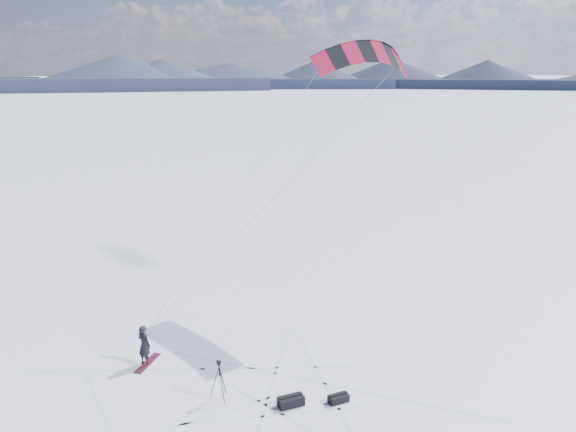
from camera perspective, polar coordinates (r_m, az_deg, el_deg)
ground at (r=21.49m, az=-6.08°, el=-17.35°), size 1800.00×1800.00×0.00m
horizon_hills at (r=20.01m, az=-6.33°, el=-9.73°), size 704.47×706.88×8.05m
snow_tracks at (r=20.85m, az=-6.30°, el=-18.45°), size 17.62×14.39×0.01m
snowkiter at (r=23.78m, az=-14.27°, el=-14.36°), size 0.62×0.72×1.67m
snowboard at (r=23.79m, az=-14.06°, el=-14.28°), size 1.42×1.32×0.04m
tripod at (r=20.66m, az=-7.00°, el=-15.72°), size 0.69×0.60×1.49m
gear_bag_a at (r=20.57m, az=0.30°, el=-18.28°), size 0.97×0.57×0.41m
gear_bag_b at (r=20.85m, az=5.15°, el=-17.95°), size 0.76×0.45×0.33m
power_kite at (r=29.00m, az=7.58°, el=15.57°), size 13.79×5.68×11.55m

